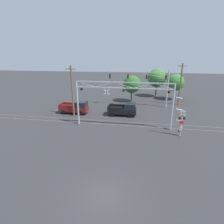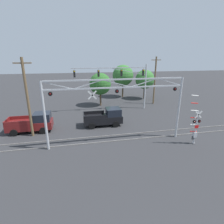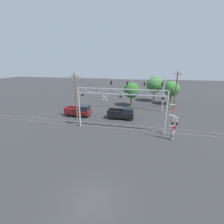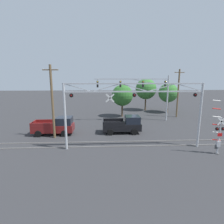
{
  "view_description": "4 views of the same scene",
  "coord_description": "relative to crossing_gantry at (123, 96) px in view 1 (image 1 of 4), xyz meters",
  "views": [
    {
      "loc": [
        2.38,
        -10.57,
        10.4
      ],
      "look_at": [
        -1.42,
        12.44,
        2.73
      ],
      "focal_mm": 28.0,
      "sensor_mm": 36.0,
      "label": 1
    },
    {
      "loc": [
        -3.86,
        -2.55,
        8.8
      ],
      "look_at": [
        -0.16,
        15.48,
        2.94
      ],
      "focal_mm": 28.0,
      "sensor_mm": 36.0,
      "label": 2
    },
    {
      "loc": [
        3.48,
        -8.51,
        10.39
      ],
      "look_at": [
        -1.1,
        12.82,
        3.32
      ],
      "focal_mm": 24.0,
      "sensor_mm": 36.0,
      "label": 3
    },
    {
      "loc": [
        -3.06,
        -3.41,
        7.27
      ],
      "look_at": [
        -2.2,
        14.45,
        3.75
      ],
      "focal_mm": 28.0,
      "sensor_mm": 36.0,
      "label": 4
    }
  ],
  "objects": [
    {
      "name": "utility_pole_left",
      "position": [
        -9.13,
        3.6,
        -0.28
      ],
      "size": [
        1.8,
        0.28,
        8.76
      ],
      "color": "brown",
      "rests_on": "ground_plane"
    },
    {
      "name": "background_tree_far_right_verge",
      "position": [
        10.43,
        18.61,
        -0.62
      ],
      "size": [
        3.97,
        3.97,
        6.18
      ],
      "color": "brown",
      "rests_on": "ground_plane"
    },
    {
      "name": "background_tree_far_left_verge",
      "position": [
        6.37,
        21.35,
        0.0
      ],
      "size": [
        4.58,
        4.58,
        7.11
      ],
      "color": "brown",
      "rests_on": "ground_plane"
    },
    {
      "name": "ground_plane",
      "position": [
        0.02,
        -13.85,
        -4.8
      ],
      "size": [
        200.0,
        200.0,
        0.0
      ],
      "primitive_type": "plane",
      "color": "#303033"
    },
    {
      "name": "pickup_truck_following",
      "position": [
        -9.29,
        4.98,
        -3.71
      ],
      "size": [
        5.17,
        2.36,
        2.28
      ],
      "color": "maroon",
      "rests_on": "ground_plane"
    },
    {
      "name": "rail_track_near",
      "position": [
        0.02,
        0.28,
        -4.75
      ],
      "size": [
        80.0,
        0.08,
        0.1
      ],
      "primitive_type": "cube",
      "color": "gray",
      "rests_on": "ground_plane"
    },
    {
      "name": "crossing_gantry",
      "position": [
        0.0,
        0.0,
        0.0
      ],
      "size": [
        14.11,
        0.27,
        6.78
      ],
      "color": "#B7BABF",
      "rests_on": "ground_plane"
    },
    {
      "name": "rail_track_far",
      "position": [
        0.02,
        1.72,
        -4.75
      ],
      "size": [
        80.0,
        0.08,
        0.1
      ],
      "primitive_type": "cube",
      "color": "gray",
      "rests_on": "ground_plane"
    },
    {
      "name": "crossing_signal_mast",
      "position": [
        7.85,
        -1.9,
        -2.94
      ],
      "size": [
        1.47,
        0.35,
        5.3
      ],
      "color": "#B7BABF",
      "rests_on": "ground_plane"
    },
    {
      "name": "pickup_truck_lead",
      "position": [
        -0.35,
        5.21,
        -3.71
      ],
      "size": [
        5.04,
        2.36,
        2.28
      ],
      "color": "black",
      "rests_on": "ground_plane"
    },
    {
      "name": "utility_pole_right",
      "position": [
        10.66,
        14.3,
        -0.26
      ],
      "size": [
        1.8,
        0.28,
        8.8
      ],
      "color": "brown",
      "rests_on": "ground_plane"
    },
    {
      "name": "traffic_signal_span",
      "position": [
        4.26,
        11.71,
        0.64
      ],
      "size": [
        12.4,
        0.39,
        7.66
      ],
      "color": "#B7BABF",
      "rests_on": "ground_plane"
    },
    {
      "name": "background_tree_beyond_span",
      "position": [
        0.44,
        15.13,
        -0.77
      ],
      "size": [
        3.95,
        3.95,
        6.02
      ],
      "color": "brown",
      "rests_on": "ground_plane"
    }
  ]
}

